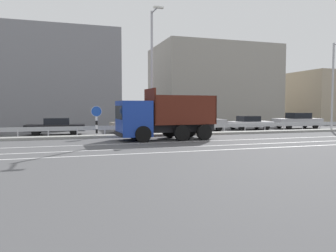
% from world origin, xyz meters
% --- Properties ---
extents(ground_plane, '(320.00, 320.00, 0.00)m').
position_xyz_m(ground_plane, '(0.00, 0.00, 0.00)').
color(ground_plane, '#4C4C4F').
extents(lane_strip_0, '(64.12, 0.16, 0.01)m').
position_xyz_m(lane_strip_0, '(-3.44, -2.26, 0.00)').
color(lane_strip_0, silver).
rests_on(lane_strip_0, ground_plane).
extents(lane_strip_1, '(64.12, 0.16, 0.01)m').
position_xyz_m(lane_strip_1, '(-3.44, -4.76, 0.00)').
color(lane_strip_1, silver).
rests_on(lane_strip_1, ground_plane).
extents(lane_strip_2, '(64.12, 0.16, 0.01)m').
position_xyz_m(lane_strip_2, '(-3.44, -6.56, 0.00)').
color(lane_strip_2, silver).
rests_on(lane_strip_2, ground_plane).
extents(median_island, '(35.27, 1.10, 0.18)m').
position_xyz_m(median_island, '(0.00, 2.26, 0.09)').
color(median_island, gray).
rests_on(median_island, ground_plane).
extents(median_guardrail, '(64.12, 0.09, 0.78)m').
position_xyz_m(median_guardrail, '(-0.00, 3.56, 0.57)').
color(median_guardrail, '#9EA0A5').
rests_on(median_guardrail, ground_plane).
extents(dump_truck, '(6.77, 2.98, 3.47)m').
position_xyz_m(dump_truck, '(-4.37, -0.49, 1.33)').
color(dump_truck, '#19389E').
rests_on(dump_truck, ground_plane).
extents(median_road_sign, '(0.78, 0.16, 2.31)m').
position_xyz_m(median_road_sign, '(-7.91, 2.26, 1.23)').
color(median_road_sign, white).
rests_on(median_road_sign, ground_plane).
extents(street_lamp_1, '(0.70, 1.93, 9.39)m').
position_xyz_m(street_lamp_1, '(-3.77, 2.04, 5.15)').
color(street_lamp_1, '#ADADB2').
rests_on(street_lamp_1, ground_plane).
extents(street_lamp_2, '(0.72, 2.06, 8.03)m').
position_xyz_m(street_lamp_2, '(13.35, 2.00, 4.47)').
color(street_lamp_2, '#ADADB2').
rests_on(street_lamp_2, ground_plane).
extents(parked_car_2, '(4.63, 1.94, 1.34)m').
position_xyz_m(parked_car_2, '(-10.79, 5.92, 0.68)').
color(parked_car_2, black).
rests_on(parked_car_2, ground_plane).
extents(parked_car_3, '(4.62, 1.87, 1.46)m').
position_xyz_m(parked_car_3, '(-4.04, 6.19, 0.73)').
color(parked_car_3, gray).
rests_on(parked_car_3, ground_plane).
extents(parked_car_4, '(4.55, 2.20, 1.57)m').
position_xyz_m(parked_car_4, '(1.97, 6.09, 0.79)').
color(parked_car_4, '#A3A3A8').
rests_on(parked_car_4, ground_plane).
extents(parked_car_5, '(4.34, 2.17, 1.35)m').
position_xyz_m(parked_car_5, '(7.08, 6.06, 0.69)').
color(parked_car_5, silver).
rests_on(parked_car_5, ground_plane).
extents(parked_car_6, '(4.99, 2.23, 1.62)m').
position_xyz_m(parked_car_6, '(12.75, 6.07, 0.80)').
color(parked_car_6, '#A3A3A8').
rests_on(parked_car_6, ground_plane).
extents(background_building_0, '(18.84, 8.09, 11.47)m').
position_xyz_m(background_building_0, '(-13.02, 20.45, 5.73)').
color(background_building_0, gray).
rests_on(background_building_0, ground_plane).
extents(background_building_1, '(17.30, 12.13, 11.24)m').
position_xyz_m(background_building_1, '(11.70, 24.08, 5.62)').
color(background_building_1, gray).
rests_on(background_building_1, ground_plane).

